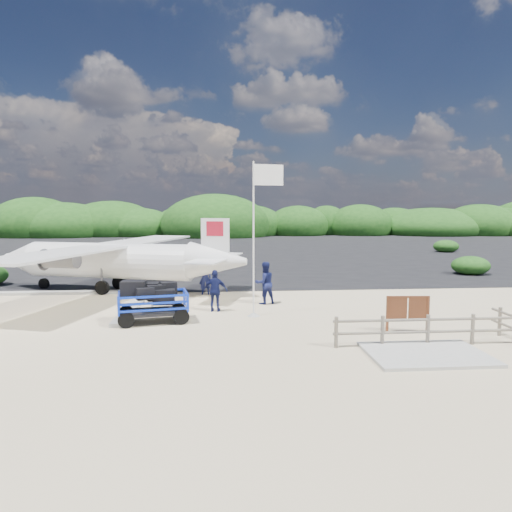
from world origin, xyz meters
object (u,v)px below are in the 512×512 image
Objects in this scene: baggage_cart at (154,323)px; flagpole at (254,316)px; crew_c at (215,291)px; aircraft_large at (381,254)px; crew_b at (265,283)px; signboard at (407,332)px; crew_a at (205,277)px.

flagpole is at bearing -0.10° from baggage_cart.
crew_c is 28.09m from aircraft_large.
crew_b is at bearing 73.68° from flagpole.
flagpole is 6.00m from signboard.
aircraft_large reaches higher than crew_c.
crew_c reaches higher than crew_a.
crew_c is (-6.84, 3.85, 0.89)m from signboard.
aircraft_large is at bearing 59.82° from flagpole.
crew_c is at bearing 147.54° from flagpole.
aircraft_large is (8.84, 27.13, 0.00)m from signboard.
crew_c is at bearing 155.09° from signboard.
baggage_cart is at bearing 71.50° from aircraft_large.
signboard is 28.54m from aircraft_large.
aircraft_large is (15.68, 23.28, -0.89)m from crew_c.
flagpole is 28.08m from aircraft_large.
aircraft_large is at bearing -129.51° from crew_a.
crew_a is 0.89× the size of crew_b.
aircraft_large is (14.12, 24.28, 0.00)m from flagpole.
baggage_cart is at bearing 171.54° from signboard.
flagpole reaches higher than aircraft_large.
signboard is 10.76m from crew_a.
flagpole is 3.49× the size of crew_c.
signboard is 7.02m from crew_b.
baggage_cart is 1.61× the size of crew_a.
signboard is (9.22, -2.11, 0.00)m from baggage_cart.
aircraft_large reaches higher than crew_b.
crew_b is 1.10× the size of crew_c.
signboard is at bearing -28.42° from flagpole.
crew_a is at bearing 113.33° from flagpole.
baggage_cart is at bearing 72.61° from crew_a.
flagpole is at bearing 155.93° from crew_c.
crew_c is (2.38, 1.73, 0.89)m from baggage_cart.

